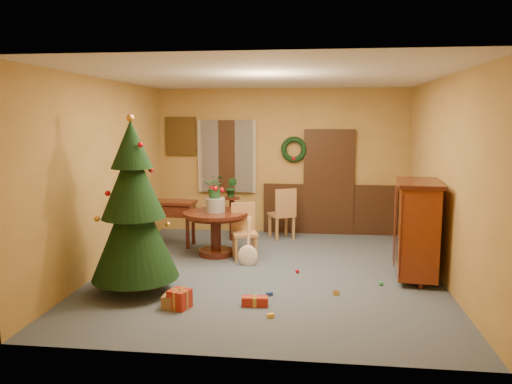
# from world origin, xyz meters

# --- Properties ---
(room_envelope) EXTENTS (5.50, 5.50, 5.50)m
(room_envelope) POSITION_xyz_m (0.21, 2.70, 1.12)
(room_envelope) COLOR #394353
(room_envelope) RESTS_ON ground
(dining_table) EXTENTS (1.09, 1.09, 0.75)m
(dining_table) POSITION_xyz_m (-0.97, 0.85, 0.52)
(dining_table) COLOR black
(dining_table) RESTS_ON floor
(urn) EXTENTS (0.32, 0.32, 0.24)m
(urn) POSITION_xyz_m (-0.97, 0.85, 0.87)
(urn) COLOR slate
(urn) RESTS_ON dining_table
(centerpiece_plant) EXTENTS (0.35, 0.31, 0.39)m
(centerpiece_plant) POSITION_xyz_m (-0.97, 0.85, 1.18)
(centerpiece_plant) COLOR #1E4C23
(centerpiece_plant) RESTS_ON urn
(chair_near) EXTENTS (0.49, 0.49, 0.92)m
(chair_near) POSITION_xyz_m (-0.47, 0.75, 0.49)
(chair_near) COLOR #A56D42
(chair_near) RESTS_ON floor
(chair_far) EXTENTS (0.58, 0.58, 0.99)m
(chair_far) POSITION_xyz_m (0.08, 2.16, 0.53)
(chair_far) COLOR #A56D42
(chair_far) RESTS_ON floor
(guitar) EXTENTS (0.38, 0.52, 0.72)m
(guitar) POSITION_xyz_m (-0.35, 0.33, 0.37)
(guitar) COLOR beige
(guitar) RESTS_ON floor
(plant_stand) EXTENTS (0.32, 0.32, 0.83)m
(plant_stand) POSITION_xyz_m (-0.88, 1.94, 0.52)
(plant_stand) COLOR black
(plant_stand) RESTS_ON floor
(stand_plant) EXTENTS (0.24, 0.21, 0.38)m
(stand_plant) POSITION_xyz_m (-0.88, 1.94, 1.02)
(stand_plant) COLOR #19471E
(stand_plant) RESTS_ON plant_stand
(christmas_tree) EXTENTS (1.14, 1.14, 2.36)m
(christmas_tree) POSITION_xyz_m (-1.67, -1.08, 1.12)
(christmas_tree) COLOR #382111
(christmas_tree) RESTS_ON floor
(writing_desk) EXTENTS (0.96, 0.52, 0.83)m
(writing_desk) POSITION_xyz_m (-1.94, 1.40, 0.63)
(writing_desk) COLOR black
(writing_desk) RESTS_ON floor
(sideboard) EXTENTS (0.71, 1.17, 1.43)m
(sideboard) POSITION_xyz_m (2.15, -0.03, 0.76)
(sideboard) COLOR #5D1B0A
(sideboard) RESTS_ON floor
(gift_a) EXTENTS (0.30, 0.22, 0.16)m
(gift_a) POSITION_xyz_m (-1.00, -1.55, 0.08)
(gift_a) COLOR brown
(gift_a) RESTS_ON floor
(gift_b) EXTENTS (0.30, 0.30, 0.24)m
(gift_b) POSITION_xyz_m (-0.94, -1.56, 0.12)
(gift_b) COLOR #A02315
(gift_b) RESTS_ON floor
(gift_c) EXTENTS (0.32, 0.30, 0.14)m
(gift_c) POSITION_xyz_m (-2.15, -0.79, 0.07)
(gift_c) COLOR brown
(gift_c) RESTS_ON floor
(gift_d) EXTENTS (0.33, 0.15, 0.12)m
(gift_d) POSITION_xyz_m (-0.03, -1.38, 0.06)
(gift_d) COLOR #A02315
(gift_d) RESTS_ON floor
(toy_a) EXTENTS (0.09, 0.08, 0.05)m
(toy_a) POSITION_xyz_m (0.12, -1.00, 0.03)
(toy_a) COLOR #23409A
(toy_a) RESTS_ON floor
(toy_b) EXTENTS (0.06, 0.06, 0.06)m
(toy_b) POSITION_xyz_m (1.62, -0.41, 0.03)
(toy_b) COLOR green
(toy_b) RESTS_ON floor
(toy_c) EXTENTS (0.09, 0.09, 0.05)m
(toy_c) POSITION_xyz_m (0.20, -1.73, 0.03)
(toy_c) COLOR gold
(toy_c) RESTS_ON floor
(toy_d) EXTENTS (0.06, 0.06, 0.06)m
(toy_d) POSITION_xyz_m (0.44, 0.02, 0.03)
(toy_d) COLOR red
(toy_d) RESTS_ON floor
(toy_e) EXTENTS (0.09, 0.07, 0.05)m
(toy_e) POSITION_xyz_m (0.99, -0.86, 0.03)
(toy_e) COLOR orange
(toy_e) RESTS_ON floor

